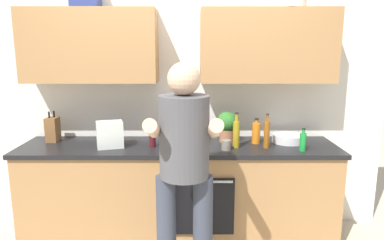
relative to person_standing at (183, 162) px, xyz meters
name	(u,v)px	position (x,y,z in m)	size (l,w,h in m)	color
ground_plane	(178,236)	(-0.07, 0.77, -0.99)	(12.00, 12.00, 0.00)	#B2A893
back_wall_unit	(178,75)	(-0.07, 1.04, 0.51)	(4.00, 0.39, 2.50)	silver
counter	(178,192)	(-0.07, 0.77, -0.54)	(2.84, 0.67, 0.90)	#A37547
person_standing	(183,162)	(0.00, 0.00, 0.00)	(0.49, 0.45, 1.67)	#383D4C
bottle_soy	(186,139)	(0.01, 0.59, 0.01)	(0.08, 0.08, 0.25)	black
bottle_wine	(151,136)	(-0.29, 0.71, 0.01)	(0.06, 0.06, 0.23)	#471419
bottle_soda	(301,141)	(0.99, 0.58, -0.01)	(0.05, 0.05, 0.20)	#198C33
bottle_oil	(235,133)	(0.44, 0.69, 0.04)	(0.06, 0.06, 0.31)	olive
bottle_vinegar	(200,127)	(0.14, 0.99, 0.02)	(0.06, 0.06, 0.28)	brown
bottle_syrup	(265,134)	(0.70, 0.68, 0.03)	(0.05, 0.05, 0.30)	#8C4C14
bottle_juice	(255,133)	(0.64, 0.83, 0.01)	(0.08, 0.08, 0.23)	orange
cup_ceramic	(164,136)	(-0.20, 0.92, -0.05)	(0.09, 0.09, 0.09)	#BF4C47
cup_tea	(106,136)	(-0.74, 0.94, -0.05)	(0.07, 0.07, 0.09)	#33598C
cup_stoneware	(225,145)	(0.35, 0.62, -0.05)	(0.08, 0.08, 0.08)	slate
mixing_bowl	(287,138)	(0.94, 0.86, -0.05)	(0.29, 0.29, 0.07)	silver
knife_block	(51,129)	(-1.25, 0.90, 0.02)	(0.10, 0.14, 0.28)	brown
potted_herb	(226,125)	(0.37, 0.88, 0.07)	(0.19, 0.19, 0.28)	#9E6647
grocery_bag_produce	(108,135)	(-0.67, 0.70, 0.02)	(0.22, 0.16, 0.23)	silver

